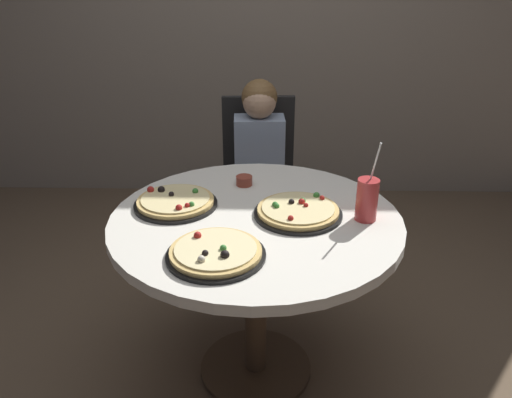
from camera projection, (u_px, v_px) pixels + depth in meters
ground_plane at (256, 369)px, 2.26m from camera, size 8.00×8.00×0.00m
dining_table at (256, 242)px, 1.98m from camera, size 1.10×1.10×0.75m
chair_wooden at (259, 174)px, 2.89m from camera, size 0.42×0.42×0.95m
diner_child at (260, 195)px, 2.75m from camera, size 0.27×0.42×1.08m
pizza_veggie at (298, 211)px, 1.94m from camera, size 0.34×0.34×0.05m
pizza_cheese at (175, 202)px, 2.02m from camera, size 0.33×0.33×0.05m
pizza_pepperoni at (216, 253)px, 1.67m from camera, size 0.33×0.33×0.05m
soda_cup at (367, 199)px, 1.88m from camera, size 0.08×0.08×0.31m
sauce_bowl at (244, 181)px, 2.20m from camera, size 0.07×0.07×0.04m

